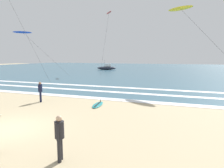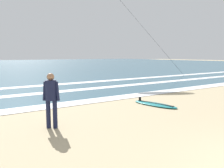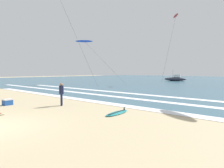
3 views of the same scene
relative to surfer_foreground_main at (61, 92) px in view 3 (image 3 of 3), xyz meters
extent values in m
cube|color=white|center=(2.85, 2.83, -0.94)|extent=(40.70, 1.00, 0.01)
cube|color=white|center=(1.08, 6.26, -0.94)|extent=(54.35, 0.84, 0.01)
cube|color=white|center=(4.51, 9.46, -0.94)|extent=(51.10, 0.91, 0.01)
cylinder|color=#141938|center=(-0.08, 0.06, -0.55)|extent=(0.13, 0.13, 0.82)
cylinder|color=#141938|center=(0.08, -0.06, -0.55)|extent=(0.13, 0.13, 0.82)
cylinder|color=#141938|center=(0.00, 0.00, 0.15)|extent=(0.32, 0.32, 0.58)
cylinder|color=#141938|center=(-0.14, 0.12, 0.13)|extent=(0.16, 0.16, 0.56)
cylinder|color=#141938|center=(0.14, -0.12, 0.13)|extent=(0.16, 0.16, 0.56)
sphere|color=#9E7051|center=(0.00, 0.00, 0.54)|extent=(0.21, 0.21, 0.21)
ellipsoid|color=teal|center=(4.68, 0.53, -0.91)|extent=(0.94, 2.17, 0.09)
cube|color=black|center=(4.68, 0.53, -0.86)|extent=(0.39, 1.78, 0.01)
cube|color=black|center=(4.55, 1.34, -0.79)|extent=(0.04, 0.12, 0.16)
ellipsoid|color=red|center=(-5.66, 29.60, 11.99)|extent=(2.45, 3.08, 0.43)
cylinder|color=#333333|center=(-5.25, 26.21, 5.52)|extent=(0.84, 6.80, 12.96)
cylinder|color=#333333|center=(-9.64, 8.15, 7.28)|extent=(5.43, 4.59, 16.48)
ellipsoid|color=blue|center=(-17.26, 16.66, 6.93)|extent=(2.83, 2.79, 0.43)
cylinder|color=#333333|center=(-13.24, 17.92, 2.99)|extent=(8.05, 2.55, 7.90)
ellipsoid|color=#2D3342|center=(-10.32, 39.81, -0.51)|extent=(5.47, 3.29, 0.90)
cube|color=silver|center=(-9.94, 39.93, 0.29)|extent=(1.77, 1.52, 0.70)
cylinder|color=#B2B2B2|center=(-10.89, 39.61, 0.84)|extent=(0.08, 0.08, 1.80)
cube|color=#1E4C9E|center=(-3.01, -2.47, -0.78)|extent=(0.51, 0.65, 0.36)
cube|color=silver|center=(-3.01, -2.47, -0.56)|extent=(0.52, 0.66, 0.08)
camera|label=1|loc=(10.77, -12.87, 2.58)|focal=32.80mm
camera|label=2|loc=(-2.35, -6.48, 1.16)|focal=37.97mm
camera|label=3|loc=(12.27, -8.26, 1.46)|focal=33.16mm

